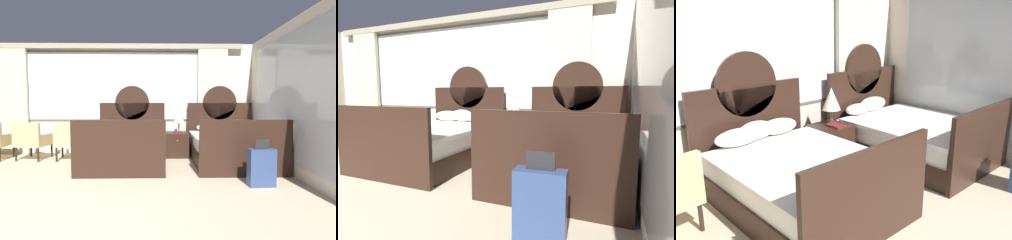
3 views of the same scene
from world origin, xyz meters
The scene contains 11 objects.
wall_back_window centered at (0.00, 4.24, 1.44)m, with size 6.87×0.22×2.70m.
wall_right_mirror centered at (3.46, 1.85, 1.35)m, with size 0.08×4.84×2.70m.
bed_near_window centered at (0.47, 3.07, 0.35)m, with size 1.57×2.18×1.66m.
bed_near_mirror centered at (2.60, 3.06, 0.35)m, with size 1.57×2.18×1.66m.
nightstand_between_beds centered at (1.53, 3.73, 0.28)m, with size 0.53×0.56×0.57m.
table_lamp_on_nightstand centered at (1.58, 3.73, 0.95)m, with size 0.27×0.27×0.55m.
book_on_nightstand centered at (1.57, 3.62, 0.58)m, with size 0.18×0.26×0.03m.
armchair_by_window_left centered at (-0.83, 3.43, 0.45)m, with size 0.68×0.68×0.84m.
armchair_by_window_centre centered at (-1.67, 3.43, 0.45)m, with size 0.71×0.71×0.84m.
armchair_by_window_right centered at (-2.52, 3.43, 0.45)m, with size 0.64×0.64×0.84m.
suitcase_on_floor centered at (2.69, 1.45, 0.29)m, with size 0.41×0.20×0.71m.
Camera 2 is at (3.18, -0.37, 1.15)m, focal length 27.24 mm.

